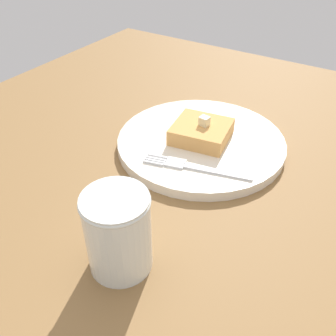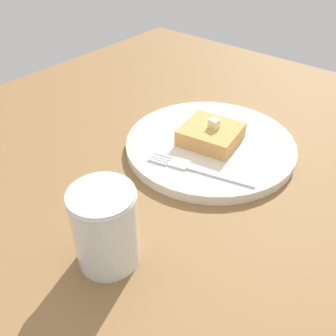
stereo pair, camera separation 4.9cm
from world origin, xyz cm
name	(u,v)px [view 1 (the left image)]	position (x,y,z in cm)	size (l,w,h in cm)	color
table_surface	(196,185)	(0.00, 0.00, 0.96)	(103.67, 103.67, 1.92)	brown
plate	(201,142)	(8.09, 3.67, 2.82)	(26.87, 26.87, 1.55)	silver
toast_slice_center	(201,132)	(8.09, 3.67, 4.74)	(8.17, 8.62, 2.54)	tan
butter_pat_primary	(204,121)	(8.16, 3.32, 6.74)	(1.45, 1.30, 1.45)	beige
fork	(190,167)	(0.34, 1.25, 3.65)	(5.35, 15.86, 0.36)	silver
syrup_jar	(118,234)	(-17.43, 0.06, 6.59)	(7.28, 7.28, 9.76)	#47220C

